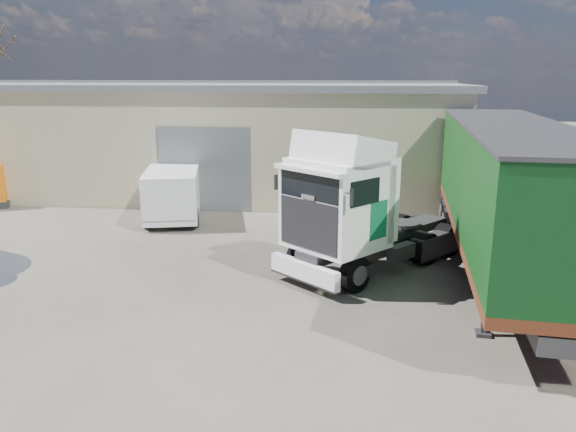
# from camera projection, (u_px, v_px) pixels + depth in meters

# --- Properties ---
(ground) EXTENTS (120.00, 120.00, 0.00)m
(ground) POSITION_uv_depth(u_px,v_px,m) (187.00, 305.00, 14.41)
(ground) COLOR #272420
(ground) RESTS_ON ground
(warehouse) EXTENTS (30.60, 12.60, 5.42)m
(warehouse) POSITION_uv_depth(u_px,v_px,m) (159.00, 134.00, 29.78)
(warehouse) COLOR beige
(warehouse) RESTS_ON ground
(brick_boundary_wall) EXTENTS (0.35, 26.00, 2.50)m
(brick_boundary_wall) POSITION_uv_depth(u_px,v_px,m) (572.00, 213.00, 18.71)
(brick_boundary_wall) COLOR maroon
(brick_boundary_wall) RESTS_ON ground
(tractor_unit) EXTENTS (5.92, 6.29, 4.27)m
(tractor_unit) POSITION_uv_depth(u_px,v_px,m) (355.00, 214.00, 16.32)
(tractor_unit) COLOR black
(tractor_unit) RESTS_ON ground
(box_trailer) EXTENTS (4.06, 13.49, 4.42)m
(box_trailer) POSITION_uv_depth(u_px,v_px,m) (507.00, 185.00, 15.96)
(box_trailer) COLOR #2D2D30
(box_trailer) RESTS_ON ground
(panel_van) EXTENTS (3.10, 5.31, 2.04)m
(panel_van) POSITION_uv_depth(u_px,v_px,m) (173.00, 193.00, 22.82)
(panel_van) COLOR black
(panel_van) RESTS_ON ground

